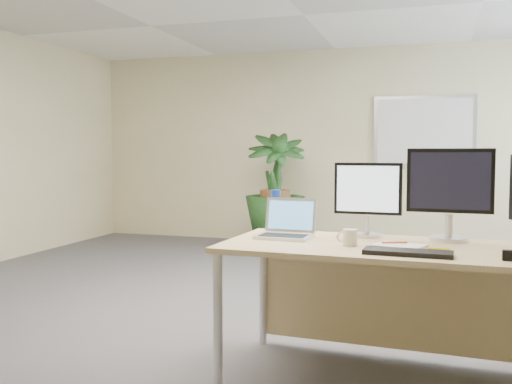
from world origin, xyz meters
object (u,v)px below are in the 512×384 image
(desk, at_px, (406,272))
(monitor_left, at_px, (368,194))
(laptop, at_px, (287,227))
(floor_plant, at_px, (275,193))
(monitor_right, at_px, (450,188))

(desk, relative_size, monitor_left, 4.54)
(desk, xyz_separation_m, laptop, (-0.70, 0.05, 0.22))
(floor_plant, height_order, monitor_right, floor_plant)
(desk, xyz_separation_m, monitor_left, (-0.24, 0.19, 0.42))
(floor_plant, xyz_separation_m, monitor_right, (2.06, -3.72, 0.32))
(floor_plant, height_order, laptop, floor_plant)
(desk, relative_size, monitor_right, 3.81)
(floor_plant, bearing_deg, desk, -64.85)
(desk, relative_size, laptop, 6.07)
(monitor_right, bearing_deg, floor_plant, 118.94)
(desk, relative_size, floor_plant, 1.36)
(monitor_right, height_order, laptop, monitor_right)
(floor_plant, distance_m, monitor_left, 4.04)
(monitor_left, bearing_deg, desk, -38.65)
(desk, height_order, monitor_left, monitor_left)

